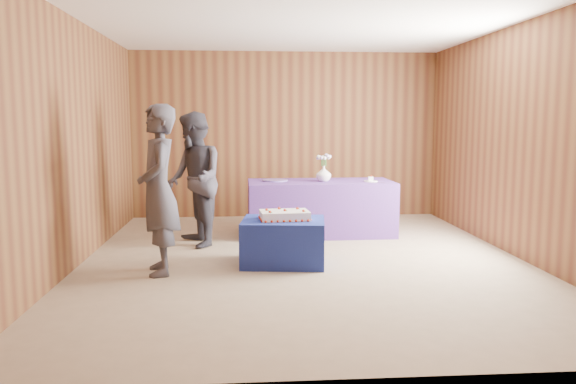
{
  "coord_description": "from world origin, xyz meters",
  "views": [
    {
      "loc": [
        -0.65,
        -6.25,
        1.59
      ],
      "look_at": [
        -0.17,
        0.1,
        0.77
      ],
      "focal_mm": 35.0,
      "sensor_mm": 36.0,
      "label": 1
    }
  ],
  "objects": [
    {
      "name": "cake_table",
      "position": [
        -0.24,
        -0.16,
        0.25
      ],
      "size": [
        0.98,
        0.81,
        0.5
      ],
      "primitive_type": "cube",
      "rotation": [
        0.0,
        0.0,
        -0.12
      ],
      "color": "navy",
      "rests_on": "ground"
    },
    {
      "name": "plate",
      "position": [
        1.07,
        1.33,
        0.76
      ],
      "size": [
        0.22,
        0.22,
        0.01
      ],
      "primitive_type": "cylinder",
      "rotation": [
        0.0,
        0.0,
        0.17
      ],
      "color": "white",
      "rests_on": "serving_table"
    },
    {
      "name": "ground",
      "position": [
        0.0,
        0.0,
        0.0
      ],
      "size": [
        6.0,
        6.0,
        0.0
      ],
      "primitive_type": "plane",
      "color": "gray",
      "rests_on": "ground"
    },
    {
      "name": "knife",
      "position": [
        1.1,
        1.19,
        0.75
      ],
      "size": [
        0.26,
        0.09,
        0.0
      ],
      "primitive_type": "cube",
      "rotation": [
        0.0,
        0.0,
        -0.28
      ],
      "color": "#BABABF",
      "rests_on": "serving_table"
    },
    {
      "name": "sheet_cake",
      "position": [
        -0.23,
        -0.16,
        0.55
      ],
      "size": [
        0.58,
        0.42,
        0.13
      ],
      "rotation": [
        0.0,
        0.0,
        0.08
      ],
      "color": "silver",
      "rests_on": "cake_table"
    },
    {
      "name": "cake_slice",
      "position": [
        1.07,
        1.33,
        0.79
      ],
      "size": [
        0.07,
        0.07,
        0.08
      ],
      "rotation": [
        0.0,
        0.0,
        -0.15
      ],
      "color": "silver",
      "rests_on": "plate"
    },
    {
      "name": "vase",
      "position": [
        0.42,
        1.41,
        0.86
      ],
      "size": [
        0.25,
        0.25,
        0.21
      ],
      "primitive_type": "imported",
      "rotation": [
        0.0,
        0.0,
        0.24
      ],
      "color": "white",
      "rests_on": "serving_table"
    },
    {
      "name": "room_shell",
      "position": [
        0.0,
        0.0,
        1.8
      ],
      "size": [
        5.04,
        6.04,
        2.72
      ],
      "color": "brown",
      "rests_on": "ground"
    },
    {
      "name": "platter",
      "position": [
        -0.25,
        1.5,
        0.76
      ],
      "size": [
        0.46,
        0.46,
        0.02
      ],
      "primitive_type": "cylinder",
      "rotation": [
        0.0,
        0.0,
        0.37
      ],
      "color": "#6A51A3",
      "rests_on": "serving_table"
    },
    {
      "name": "serving_table",
      "position": [
        0.38,
        1.44,
        0.38
      ],
      "size": [
        2.01,
        0.92,
        0.75
      ],
      "primitive_type": "cube",
      "rotation": [
        0.0,
        0.0,
        0.01
      ],
      "color": "#5E328C",
      "rests_on": "ground"
    },
    {
      "name": "guest_right",
      "position": [
        -1.3,
        0.83,
        0.85
      ],
      "size": [
        0.89,
        1.0,
        1.7
      ],
      "primitive_type": "imported",
      "rotation": [
        0.0,
        0.0,
        -1.22
      ],
      "color": "#34323D",
      "rests_on": "ground"
    },
    {
      "name": "guest_left",
      "position": [
        -1.55,
        -0.45,
        0.88
      ],
      "size": [
        0.55,
        0.72,
        1.76
      ],
      "primitive_type": "imported",
      "rotation": [
        0.0,
        0.0,
        -1.35
      ],
      "color": "#3A3944",
      "rests_on": "ground"
    },
    {
      "name": "flower_spray",
      "position": [
        0.42,
        1.41,
        1.1
      ],
      "size": [
        0.21,
        0.21,
        0.16
      ],
      "color": "#316126",
      "rests_on": "vase"
    }
  ]
}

